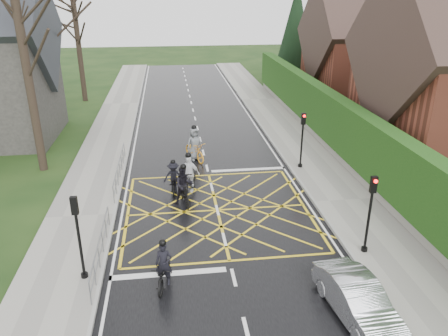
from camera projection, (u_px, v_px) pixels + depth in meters
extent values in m
plane|color=black|center=(217.00, 210.00, 19.76)|extent=(120.00, 120.00, 0.00)
cube|color=black|center=(217.00, 210.00, 19.76)|extent=(9.00, 80.00, 0.01)
cube|color=gray|center=(344.00, 201.00, 20.44)|extent=(3.00, 80.00, 0.15)
cube|color=gray|center=(81.00, 217.00, 19.02)|extent=(3.00, 80.00, 0.15)
cube|color=slate|center=(335.00, 150.00, 26.04)|extent=(0.50, 38.00, 0.70)
cube|color=#173B10|center=(338.00, 122.00, 25.37)|extent=(0.90, 38.00, 2.80)
cube|color=brown|center=(366.00, 68.00, 36.84)|extent=(9.00, 8.00, 6.00)
cube|color=#362620|center=(371.00, 32.00, 35.72)|extent=(9.80, 8.80, 8.80)
cylinder|color=black|center=(293.00, 79.00, 44.61)|extent=(0.50, 0.50, 1.20)
cone|color=black|center=(295.00, 35.00, 42.92)|extent=(4.60, 4.60, 10.00)
cylinder|color=black|center=(27.00, 69.00, 22.08)|extent=(0.44, 0.44, 11.00)
cylinder|color=black|center=(44.00, 41.00, 29.10)|extent=(0.44, 0.44, 12.00)
cylinder|color=black|center=(78.00, 43.00, 36.89)|extent=(0.44, 0.44, 10.00)
cylinder|color=slate|center=(99.00, 239.00, 15.62)|extent=(0.05, 5.00, 0.05)
cylinder|color=slate|center=(101.00, 250.00, 15.80)|extent=(0.04, 5.00, 0.04)
cylinder|color=slate|center=(90.00, 296.00, 13.53)|extent=(0.04, 0.04, 1.00)
cylinder|color=slate|center=(109.00, 218.00, 18.11)|extent=(0.04, 0.04, 1.00)
cylinder|color=slate|center=(119.00, 162.00, 22.49)|extent=(0.05, 6.00, 0.05)
cylinder|color=slate|center=(120.00, 170.00, 22.66)|extent=(0.04, 6.00, 0.04)
cylinder|color=slate|center=(114.00, 196.00, 19.94)|extent=(0.04, 0.04, 1.00)
cylinder|color=slate|center=(124.00, 151.00, 25.43)|extent=(0.04, 0.04, 1.00)
cylinder|color=black|center=(302.00, 144.00, 23.63)|extent=(0.10, 0.10, 3.00)
cylinder|color=black|center=(300.00, 167.00, 24.15)|extent=(0.24, 0.24, 0.30)
cube|color=black|center=(304.00, 119.00, 23.10)|extent=(0.22, 0.16, 0.62)
sphere|color=#FF0C0C|center=(304.00, 116.00, 22.92)|extent=(0.14, 0.14, 0.14)
cylinder|color=black|center=(369.00, 219.00, 15.94)|extent=(0.10, 0.10, 3.00)
cylinder|color=black|center=(364.00, 251.00, 16.46)|extent=(0.24, 0.24, 0.30)
cube|color=black|center=(374.00, 185.00, 15.40)|extent=(0.22, 0.16, 0.62)
sphere|color=#FF0C0C|center=(376.00, 181.00, 15.23)|extent=(0.14, 0.14, 0.14)
cylinder|color=black|center=(80.00, 243.00, 14.46)|extent=(0.10, 0.10, 3.00)
cylinder|color=black|center=(85.00, 277.00, 14.98)|extent=(0.24, 0.24, 0.30)
cube|color=black|center=(74.00, 206.00, 13.93)|extent=(0.22, 0.16, 0.62)
sphere|color=#FF0C0C|center=(74.00, 199.00, 13.97)|extent=(0.14, 0.14, 0.14)
imported|color=black|center=(164.00, 274.00, 14.62)|extent=(0.96, 1.87, 0.94)
imported|color=black|center=(164.00, 264.00, 14.59)|extent=(0.64, 0.49, 1.59)
sphere|color=black|center=(163.00, 243.00, 14.28)|extent=(0.25, 0.25, 0.25)
imported|color=black|center=(184.00, 192.00, 20.12)|extent=(0.85, 2.03, 1.18)
imported|color=black|center=(184.00, 185.00, 20.09)|extent=(0.97, 0.81, 1.81)
sphere|color=black|center=(183.00, 167.00, 19.74)|extent=(0.28, 0.28, 0.28)
imported|color=black|center=(174.00, 184.00, 21.35)|extent=(0.66, 1.74, 0.91)
imported|color=black|center=(174.00, 177.00, 21.32)|extent=(1.01, 0.60, 1.54)
sphere|color=black|center=(173.00, 162.00, 21.02)|extent=(0.24, 0.24, 0.24)
imported|color=black|center=(189.00, 180.00, 21.32)|extent=(1.24, 2.10, 1.22)
imported|color=silver|center=(189.00, 174.00, 21.29)|extent=(1.18, 0.81, 1.86)
sphere|color=black|center=(188.00, 155.00, 20.92)|extent=(0.29, 0.29, 0.29)
imported|color=orange|center=(195.00, 151.00, 25.29)|extent=(1.57, 2.28, 1.14)
imported|color=slate|center=(194.00, 144.00, 25.22)|extent=(1.11, 0.94, 1.93)
sphere|color=black|center=(194.00, 128.00, 24.85)|extent=(0.30, 0.30, 0.30)
imported|color=#BBBDC3|center=(357.00, 300.00, 13.19)|extent=(1.75, 3.84, 1.22)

